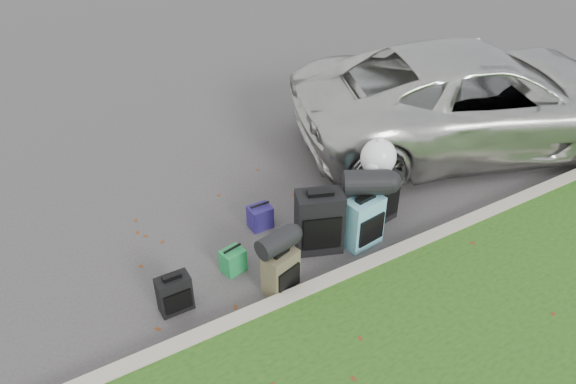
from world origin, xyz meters
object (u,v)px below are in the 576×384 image
suitcase_olive (281,272)px  tote_navy (260,217)px  suitcase_teal (363,222)px  suitcase_large_black_right (379,197)px  suitcase_large_black_left (319,222)px  tote_green (233,261)px  suitcase_small_black (175,294)px  suv (478,98)px

suitcase_olive → tote_navy: suitcase_olive is taller
suitcase_teal → suitcase_large_black_right: suitcase_large_black_right is taller
suitcase_teal → tote_navy: suitcase_teal is taller
suitcase_olive → suitcase_large_black_left: bearing=11.1°
tote_navy → suitcase_teal: bearing=-44.3°
suitcase_teal → tote_green: suitcase_teal is taller
suitcase_small_black → suitcase_large_black_right: (2.87, 0.17, 0.13)m
suv → tote_green: size_ratio=19.13×
suitcase_small_black → suitcase_olive: size_ratio=0.84×
suitcase_small_black → suv: bearing=11.6°
suitcase_small_black → suitcase_large_black_right: 2.88m
suitcase_large_black_left → suitcase_large_black_right: (0.98, 0.09, -0.05)m
suitcase_small_black → suitcase_olive: bearing=-15.0°
suitcase_small_black → tote_navy: (1.46, 0.81, -0.07)m
suitcase_large_black_right → suitcase_olive: bearing=-173.8°
suv → suitcase_olive: suv is taller
suitcase_teal → suitcase_large_black_right: (0.47, 0.29, 0.02)m
suitcase_olive → tote_green: 0.65m
suitcase_teal → tote_green: bearing=160.1°
suitcase_small_black → suitcase_large_black_left: (1.89, 0.08, 0.18)m
suitcase_large_black_left → tote_navy: suitcase_large_black_left is taller
suitcase_teal → suitcase_large_black_right: size_ratio=0.94×
suitcase_large_black_right → suitcase_small_black: bearing=174.0°
suitcase_large_black_left → suitcase_olive: 0.87m
suv → suitcase_teal: 3.25m
suitcase_olive → tote_green: suitcase_olive is taller
suitcase_large_black_left → suitcase_large_black_right: 0.99m
suitcase_olive → suitcase_teal: (1.27, 0.20, 0.07)m
suitcase_large_black_left → suitcase_olive: size_ratio=1.51×
suitcase_teal → tote_green: size_ratio=2.26×
suv → tote_navy: (-3.94, -0.23, -0.63)m
tote_green → suitcase_teal: bearing=-24.6°
suitcase_teal → tote_green: (-1.60, 0.35, -0.19)m
suv → tote_green: suv is taller
suitcase_olive → tote_navy: bearing=57.0°
suitcase_large_black_left → suitcase_teal: suitcase_large_black_left is taller
tote_green → tote_navy: 0.87m
tote_navy → tote_green: bearing=-138.8°
suitcase_small_black → suitcase_large_black_left: bearing=3.1°
tote_green → suitcase_small_black: bearing=-175.7°
suitcase_small_black → tote_green: 0.84m
suv → tote_green: 4.72m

